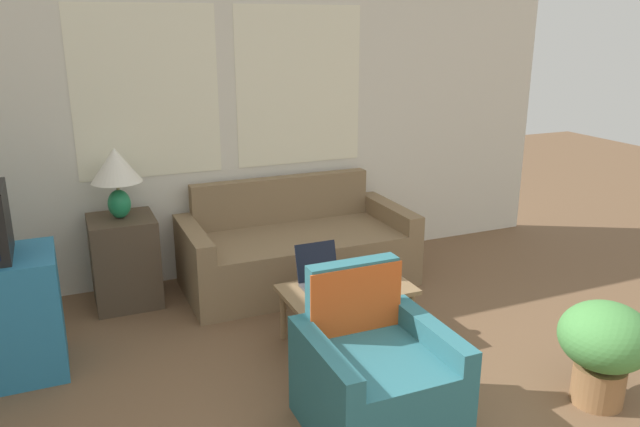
{
  "coord_description": "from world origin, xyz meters",
  "views": [
    {
      "loc": [
        -1.38,
        -1.37,
        2.05
      ],
      "look_at": [
        0.3,
        2.55,
        0.75
      ],
      "focal_mm": 35.0,
      "sensor_mm": 36.0,
      "label": 1
    }
  ],
  "objects": [
    {
      "name": "cup_yellow",
      "position": [
        0.61,
        2.07,
        0.44
      ],
      "size": [
        0.08,
        0.08,
        0.1
      ],
      "color": "white",
      "rests_on": "coffee_table"
    },
    {
      "name": "side_table",
      "position": [
        -1.0,
        3.24,
        0.34
      ],
      "size": [
        0.47,
        0.47,
        0.68
      ],
      "color": "#4C3D2D",
      "rests_on": "ground_plane"
    },
    {
      "name": "cup_navy",
      "position": [
        0.38,
        2.12,
        0.42
      ],
      "size": [
        0.1,
        0.1,
        0.07
      ],
      "color": "#B23D38",
      "rests_on": "coffee_table"
    },
    {
      "name": "wall_back",
      "position": [
        -0.0,
        3.59,
        1.31
      ],
      "size": [
        5.99,
        0.06,
        2.6
      ],
      "color": "silver",
      "rests_on": "ground_plane"
    },
    {
      "name": "coffee_table",
      "position": [
        0.28,
        2.04,
        0.33
      ],
      "size": [
        0.86,
        0.48,
        0.38
      ],
      "color": "#8E704C",
      "rests_on": "ground_plane"
    },
    {
      "name": "laptop",
      "position": [
        0.14,
        2.12,
        0.44
      ],
      "size": [
        0.29,
        0.33,
        0.27
      ],
      "color": "#47474C",
      "rests_on": "coffee_table"
    },
    {
      "name": "armchair",
      "position": [
        0.01,
        1.15,
        0.27
      ],
      "size": [
        0.72,
        0.72,
        0.84
      ],
      "color": "#2D6B75",
      "rests_on": "ground_plane"
    },
    {
      "name": "potted_plant",
      "position": [
        1.27,
        0.83,
        0.36
      ],
      "size": [
        0.5,
        0.5,
        0.6
      ],
      "color": "#996B42",
      "rests_on": "ground_plane"
    },
    {
      "name": "couch",
      "position": [
        0.33,
        3.13,
        0.26
      ],
      "size": [
        1.83,
        0.88,
        0.82
      ],
      "color": "#846B4C",
      "rests_on": "ground_plane"
    },
    {
      "name": "table_lamp",
      "position": [
        -1.0,
        3.24,
        1.03
      ],
      "size": [
        0.36,
        0.36,
        0.52
      ],
      "color": "#1E8451",
      "rests_on": "side_table"
    }
  ]
}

